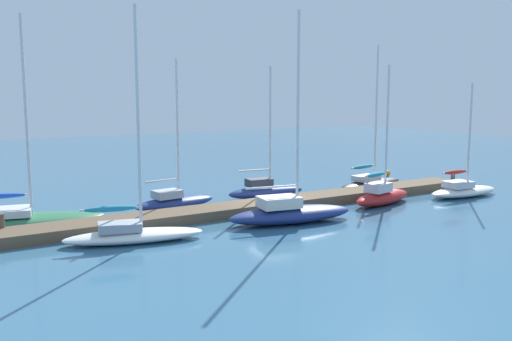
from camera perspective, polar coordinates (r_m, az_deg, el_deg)
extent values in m
plane|color=#386684|center=(31.79, 1.88, -4.00)|extent=(120.00, 120.00, 0.00)
cube|color=brown|center=(31.74, 1.89, -3.52)|extent=(29.32, 2.12, 0.55)
cylinder|color=brown|center=(27.70, -24.87, -5.31)|extent=(0.28, 0.28, 1.19)
cylinder|color=brown|center=(40.59, 19.71, -0.98)|extent=(0.28, 0.28, 1.19)
ellipsoid|color=#2D7047|center=(30.19, -22.95, -4.75)|extent=(8.27, 4.11, 0.56)
cube|color=silver|center=(30.16, -24.50, -3.95)|extent=(2.69, 2.23, 0.37)
cylinder|color=silver|center=(29.51, -22.74, 5.22)|extent=(0.15, 0.15, 9.87)
ellipsoid|color=white|center=(25.39, -12.49, -6.64)|extent=(6.43, 3.15, 0.57)
cube|color=#9EA3AD|center=(25.24, -13.93, -5.67)|extent=(2.09, 1.61, 0.37)
cylinder|color=silver|center=(24.64, -12.13, 5.16)|extent=(0.14, 0.14, 9.81)
cylinder|color=silver|center=(25.04, -14.84, -3.87)|extent=(2.55, 0.74, 0.11)
ellipsoid|color=teal|center=(25.04, -14.84, -3.87)|extent=(2.36, 0.92, 0.28)
ellipsoid|color=navy|center=(32.19, -8.39, -3.31)|extent=(5.26, 2.23, 0.69)
cube|color=#9EA3AD|center=(31.84, -9.20, -2.42)|extent=(1.66, 1.31, 0.45)
cylinder|color=silver|center=(31.76, -8.15, 4.33)|extent=(0.13, 0.13, 7.87)
cylinder|color=silver|center=(31.55, -9.72, -1.03)|extent=(2.14, 0.37, 0.10)
ellipsoid|color=navy|center=(28.45, 3.64, -4.57)|extent=(7.01, 3.13, 0.86)
cube|color=silver|center=(28.02, 2.41, -3.29)|extent=(2.24, 1.75, 0.56)
cylinder|color=silver|center=(27.93, 4.37, 6.26)|extent=(0.14, 0.14, 9.84)
cylinder|color=silver|center=(27.71, 1.65, -1.74)|extent=(2.82, 0.57, 0.11)
ellipsoid|color=navy|center=(34.99, 1.08, -2.24)|extent=(5.29, 2.04, 0.78)
cube|color=#333842|center=(34.65, 0.32, -1.26)|extent=(1.65, 1.21, 0.50)
cylinder|color=silver|center=(34.60, 1.48, 4.55)|extent=(0.13, 0.13, 7.50)
cylinder|color=silver|center=(34.40, -0.15, 0.02)|extent=(2.17, 0.33, 0.10)
ellipsoid|color=#B21E1E|center=(33.85, 12.99, -2.75)|extent=(5.23, 2.60, 0.82)
cube|color=silver|center=(33.31, 12.56, -1.73)|extent=(1.71, 1.36, 0.54)
cylinder|color=silver|center=(33.55, 13.44, 4.25)|extent=(0.13, 0.13, 7.44)
cylinder|color=silver|center=(32.94, 12.32, -0.42)|extent=(2.08, 0.58, 0.10)
ellipsoid|color=teal|center=(32.94, 12.32, -0.42)|extent=(1.93, 0.79, 0.28)
ellipsoid|color=black|center=(39.64, 11.88, -1.34)|extent=(6.31, 2.73, 0.57)
cube|color=silver|center=(39.09, 11.35, -0.77)|extent=(2.01, 1.51, 0.37)
cylinder|color=silver|center=(39.40, 12.35, 5.81)|extent=(0.14, 0.14, 9.31)
cylinder|color=silver|center=(38.69, 11.06, 0.39)|extent=(2.55, 0.53, 0.11)
ellipsoid|color=teal|center=(38.69, 11.06, 0.39)|extent=(2.33, 0.74, 0.28)
ellipsoid|color=white|center=(37.98, 20.73, -2.06)|extent=(5.62, 2.00, 0.63)
cube|color=silver|center=(37.48, 20.23, -1.36)|extent=(1.70, 1.34, 0.41)
cylinder|color=silver|center=(37.77, 21.27, 3.41)|extent=(0.13, 0.13, 6.63)
cylinder|color=silver|center=(37.10, 19.96, -0.15)|extent=(2.34, 0.17, 0.11)
ellipsoid|color=#B72D28|center=(37.10, 19.96, -0.15)|extent=(2.11, 0.42, 0.28)
sphere|color=orange|center=(45.11, 13.44, -0.30)|extent=(0.51, 0.51, 0.51)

